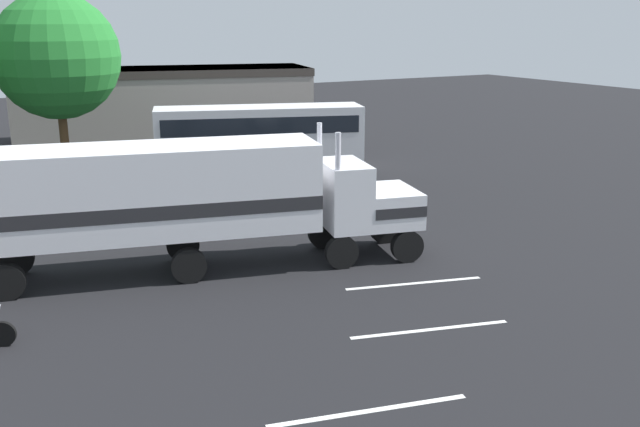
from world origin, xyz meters
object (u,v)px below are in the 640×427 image
at_px(parked_bus, 260,131).
at_px(parked_car, 10,204).
at_px(tree_center, 56,57).
at_px(person_bystander, 213,216).
at_px(semi_truck, 186,195).

height_order(parked_bus, parked_car, parked_bus).
bearing_deg(tree_center, person_bystander, -78.75).
bearing_deg(semi_truck, parked_car, 116.93).
relative_size(person_bystander, parked_car, 0.36).
bearing_deg(parked_car, semi_truck, -63.07).
distance_m(parked_car, tree_center, 10.17).
xyz_separation_m(parked_bus, tree_center, (-9.52, 3.12, 4.03)).
distance_m(semi_truck, parked_bus, 16.06).
bearing_deg(tree_center, semi_truck, -86.95).
relative_size(parked_car, tree_center, 0.49).
bearing_deg(parked_bus, semi_truck, -122.52).
relative_size(parked_bus, tree_center, 1.22).
bearing_deg(tree_center, parked_bus, -18.15).
bearing_deg(person_bystander, parked_bus, 57.81).
xyz_separation_m(semi_truck, person_bystander, (1.87, 2.79, -1.63)).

